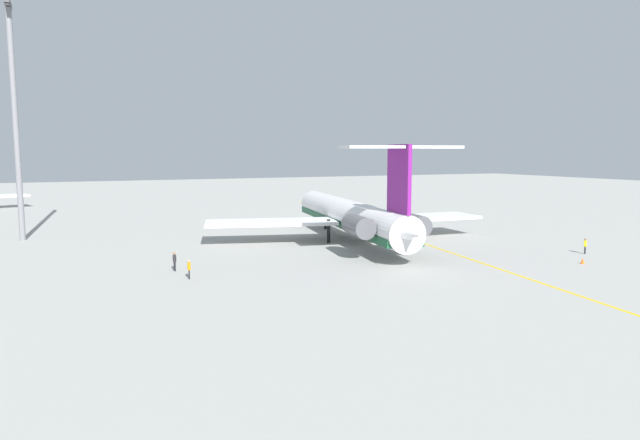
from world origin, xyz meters
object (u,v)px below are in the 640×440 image
at_px(ground_crew_portside, 174,259).
at_px(light_mast, 15,113).
at_px(ground_crew_near_tail, 189,267).
at_px(main_jetliner, 352,216).
at_px(ground_crew_near_nose, 585,244).
at_px(safety_cone_nose, 583,261).

relative_size(ground_crew_portside, light_mast, 0.06).
xyz_separation_m(ground_crew_near_tail, ground_crew_portside, (3.90, 0.55, 0.05)).
distance_m(main_jetliner, ground_crew_near_nose, 26.27).
height_order(main_jetliner, ground_crew_portside, main_jetliner).
bearing_deg(light_mast, ground_crew_near_nose, -122.71).
distance_m(ground_crew_near_tail, safety_cone_nose, 37.95).
distance_m(ground_crew_portside, safety_cone_nose, 39.60).
relative_size(ground_crew_portside, safety_cone_nose, 3.26).
bearing_deg(ground_crew_near_nose, safety_cone_nose, -63.89).
height_order(ground_crew_portside, light_mast, light_mast).
xyz_separation_m(ground_crew_near_tail, safety_cone_nose, (-9.26, -36.80, -0.81)).
bearing_deg(safety_cone_nose, ground_crew_near_nose, -51.53).
bearing_deg(ground_crew_near_tail, ground_crew_portside, 116.90).
relative_size(main_jetliner, ground_crew_near_tail, 23.34).
bearing_deg(light_mast, main_jetliner, -116.01).
xyz_separation_m(ground_crew_portside, safety_cone_nose, (-13.16, -37.34, -0.86)).
relative_size(main_jetliner, safety_cone_nose, 72.92).
bearing_deg(ground_crew_near_tail, main_jetliner, 47.94).
bearing_deg(safety_cone_nose, main_jetliner, 33.38).
height_order(ground_crew_portside, safety_cone_nose, ground_crew_portside).
relative_size(ground_crew_near_nose, ground_crew_portside, 0.96).
bearing_deg(ground_crew_near_nose, ground_crew_portside, -114.93).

